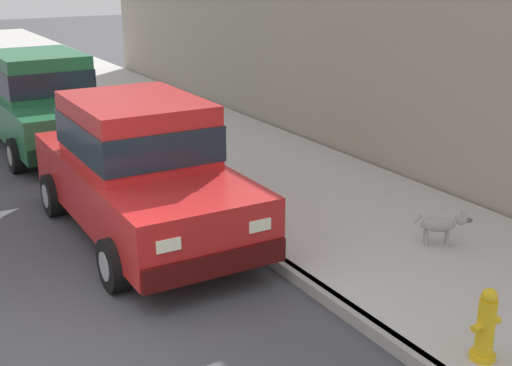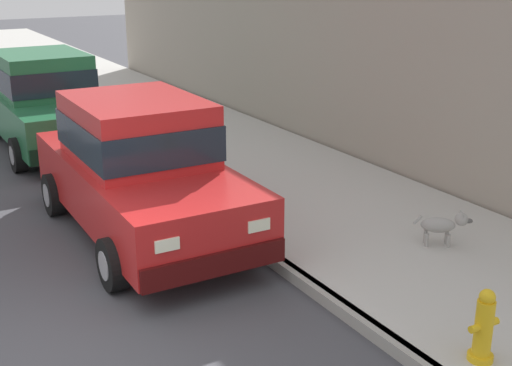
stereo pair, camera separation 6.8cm
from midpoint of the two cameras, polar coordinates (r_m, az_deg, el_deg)
name	(u,v)px [view 2 (the right image)]	position (r m, az deg, el deg)	size (l,w,h in m)	color
curb	(314,288)	(7.90, 5.17, -8.86)	(0.16, 64.00, 0.14)	gray
sidewalk	(430,256)	(8.96, 14.70, -5.97)	(3.60, 64.00, 0.14)	#B7B5AD
car_red_sedan	(140,166)	(9.34, -9.55, 1.38)	(2.06, 4.61, 1.92)	red
car_green_sedan	(45,100)	(14.29, -17.27, 6.73)	(2.08, 4.62, 1.92)	#23663D
dog_grey	(443,224)	(9.04, 15.73, -3.39)	(0.64, 0.49, 0.49)	#999691
fire_hydrant	(484,328)	(6.65, 18.95, -11.48)	(0.34, 0.24, 0.72)	gold
building_facade	(296,36)	(14.60, 3.56, 12.26)	(0.50, 20.00, 4.23)	#9E9384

